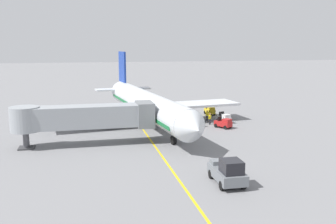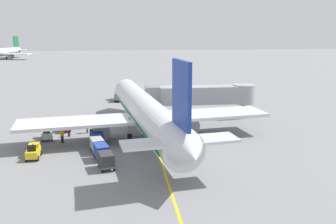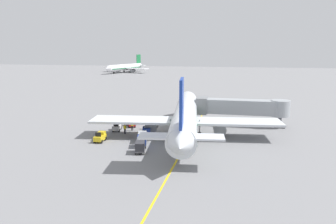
% 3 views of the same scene
% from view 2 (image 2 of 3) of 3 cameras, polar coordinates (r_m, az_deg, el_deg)
% --- Properties ---
extents(ground_plane, '(400.00, 400.00, 0.00)m').
position_cam_2_polar(ground_plane, '(45.26, -2.32, -3.95)').
color(ground_plane, slate).
extents(gate_lead_in_line, '(0.24, 80.00, 0.01)m').
position_cam_2_polar(gate_lead_in_line, '(45.26, -2.32, -3.95)').
color(gate_lead_in_line, gold).
rests_on(gate_lead_in_line, ground).
extents(parked_airliner, '(30.42, 37.33, 10.63)m').
position_cam_2_polar(parked_airliner, '(44.50, -3.49, -0.01)').
color(parked_airliner, silver).
rests_on(parked_airliner, ground).
extents(jet_bridge, '(16.63, 3.50, 4.98)m').
position_cam_2_polar(jet_bridge, '(54.75, 5.18, 2.65)').
color(jet_bridge, '#93999E').
rests_on(jet_bridge, ground).
extents(pushback_tractor, '(2.28, 4.43, 2.40)m').
position_cam_2_polar(pushback_tractor, '(69.26, -7.46, 2.73)').
color(pushback_tractor, slate).
rests_on(pushback_tractor, ground).
extents(baggage_tug_lead, '(1.37, 2.54, 1.62)m').
position_cam_2_polar(baggage_tug_lead, '(40.33, -20.30, -5.80)').
color(baggage_tug_lead, gold).
rests_on(baggage_tug_lead, ground).
extents(baggage_tug_trailing, '(2.28, 2.77, 1.62)m').
position_cam_2_polar(baggage_tug_trailing, '(49.71, -16.17, -2.08)').
color(baggage_tug_trailing, '#B21E1E').
rests_on(baggage_tug_trailing, ground).
extents(baggage_tug_spare, '(1.69, 2.68, 1.62)m').
position_cam_2_polar(baggage_tug_spare, '(46.74, -18.45, -3.16)').
color(baggage_tug_spare, silver).
rests_on(baggage_tug_spare, ground).
extents(baggage_cart_front, '(1.81, 2.98, 1.58)m').
position_cam_2_polar(baggage_cart_front, '(43.05, -11.11, -3.75)').
color(baggage_cart_front, '#4C4C51').
rests_on(baggage_cart_front, ground).
extents(baggage_cart_second_in_train, '(1.81, 2.98, 1.58)m').
position_cam_2_polar(baggage_cart_second_in_train, '(40.14, -11.05, -4.96)').
color(baggage_cart_second_in_train, '#4C4C51').
rests_on(baggage_cart_second_in_train, ground).
extents(baggage_cart_third_in_train, '(1.81, 2.98, 1.58)m').
position_cam_2_polar(baggage_cart_third_in_train, '(37.94, -10.38, -5.97)').
color(baggage_cart_third_in_train, '#4C4C51').
rests_on(baggage_cart_third_in_train, ground).
extents(baggage_cart_tail_end, '(1.81, 2.98, 1.58)m').
position_cam_2_polar(baggage_cart_tail_end, '(35.39, -9.67, -7.33)').
color(baggage_cart_tail_end, '#4C4C51').
rests_on(baggage_cart_tail_end, ground).
extents(ground_crew_wing_walker, '(0.66, 0.45, 1.69)m').
position_cam_2_polar(ground_crew_wing_walker, '(44.55, -16.24, -3.46)').
color(ground_crew_wing_walker, '#232328').
rests_on(ground_crew_wing_walker, ground).
extents(ground_crew_loader, '(0.61, 0.53, 1.69)m').
position_cam_2_polar(ground_crew_loader, '(46.87, -15.26, -2.61)').
color(ground_crew_loader, '#232328').
rests_on(ground_crew_loader, ground).
extents(ground_crew_marshaller, '(0.34, 0.72, 1.69)m').
position_cam_2_polar(ground_crew_marshaller, '(47.97, -12.57, -2.11)').
color(ground_crew_marshaller, '#232328').
rests_on(ground_crew_marshaller, ground).
extents(distant_taxiing_airliner, '(28.73, 34.80, 10.10)m').
position_cam_2_polar(distant_taxiing_airliner, '(182.01, -24.85, 8.42)').
color(distant_taxiing_airliner, silver).
rests_on(distant_taxiing_airliner, ground).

